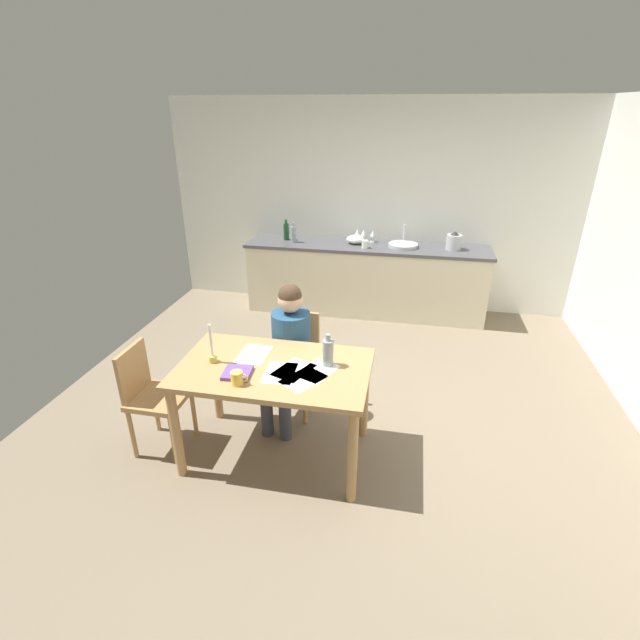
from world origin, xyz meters
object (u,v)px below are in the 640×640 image
(dining_table, at_px, (274,380))
(coffee_mug, at_px, (237,378))
(chair_side_empty, at_px, (152,394))
(book_magazine, at_px, (237,373))
(wine_bottle_on_table, at_px, (328,352))
(candlestick, at_px, (212,352))
(bottle_oil, at_px, (286,231))
(bottle_vinegar, at_px, (293,234))
(person_seated, at_px, (288,346))
(mixing_bowl, at_px, (355,239))
(wine_glass_back_left, at_px, (357,233))
(sink_unit, at_px, (403,245))
(stovetop_kettle, at_px, (454,241))
(chair_at_table, at_px, (295,357))
(wine_glass_by_kettle, at_px, (364,233))
(teacup_on_counter, at_px, (365,244))
(wine_glass_near_sink, at_px, (373,234))

(dining_table, height_order, coffee_mug, coffee_mug)
(chair_side_empty, xyz_separation_m, book_magazine, (0.74, -0.06, 0.31))
(book_magazine, height_order, wine_bottle_on_table, wine_bottle_on_table)
(candlestick, height_order, bottle_oil, bottle_oil)
(bottle_oil, relative_size, bottle_vinegar, 1.05)
(person_seated, xyz_separation_m, bottle_oil, (-0.67, 2.43, 0.33))
(chair_side_empty, relative_size, candlestick, 2.88)
(coffee_mug, bearing_deg, mixing_bowl, 83.40)
(book_magazine, height_order, wine_glass_back_left, wine_glass_back_left)
(person_seated, bearing_deg, bottle_vinegar, 103.19)
(chair_side_empty, bearing_deg, sink_unit, 59.67)
(coffee_mug, bearing_deg, wine_glass_back_left, 83.44)
(stovetop_kettle, height_order, wine_glass_back_left, stovetop_kettle)
(book_magazine, bearing_deg, person_seated, 69.10)
(chair_side_empty, bearing_deg, stovetop_kettle, 51.83)
(person_seated, distance_m, sink_unit, 2.55)
(bottle_vinegar, height_order, mixing_bowl, bottle_vinegar)
(coffee_mug, distance_m, wine_bottle_on_table, 0.66)
(chair_side_empty, bearing_deg, wine_bottle_on_table, 7.95)
(stovetop_kettle, relative_size, wine_glass_back_left, 1.43)
(chair_at_table, xyz_separation_m, coffee_mug, (-0.15, -0.93, 0.33))
(chair_side_empty, height_order, wine_bottle_on_table, wine_bottle_on_table)
(candlestick, relative_size, wine_bottle_on_table, 1.21)
(coffee_mug, xyz_separation_m, wine_bottle_on_table, (0.55, 0.36, 0.06))
(sink_unit, bearing_deg, dining_table, -105.45)
(chair_side_empty, height_order, bottle_vinegar, bottle_vinegar)
(chair_at_table, bearing_deg, chair_side_empty, -141.47)
(wine_glass_back_left, bearing_deg, person_seated, -95.43)
(coffee_mug, relative_size, stovetop_kettle, 0.54)
(wine_bottle_on_table, relative_size, sink_unit, 0.69)
(chair_at_table, relative_size, person_seated, 0.74)
(dining_table, distance_m, coffee_mug, 0.36)
(bottle_vinegar, bearing_deg, wine_glass_by_kettle, 13.51)
(person_seated, xyz_separation_m, teacup_on_counter, (0.38, 2.24, 0.27))
(coffee_mug, relative_size, bottle_oil, 0.45)
(chair_at_table, distance_m, stovetop_kettle, 2.70)
(chair_side_empty, relative_size, book_magazine, 4.54)
(dining_table, bearing_deg, bottle_vinegar, 101.42)
(bottle_oil, height_order, mixing_bowl, bottle_oil)
(stovetop_kettle, xyz_separation_m, wine_glass_near_sink, (-0.99, 0.15, 0.01))
(mixing_bowl, bearing_deg, teacup_on_counter, -52.90)
(sink_unit, bearing_deg, bottle_oil, 178.64)
(coffee_mug, bearing_deg, chair_at_table, 80.52)
(teacup_on_counter, bearing_deg, stovetop_kettle, 8.12)
(candlestick, relative_size, stovetop_kettle, 1.37)
(wine_bottle_on_table, height_order, teacup_on_counter, wine_bottle_on_table)
(bottle_vinegar, bearing_deg, chair_side_empty, -97.31)
(mixing_bowl, distance_m, wine_glass_near_sink, 0.24)
(wine_bottle_on_table, height_order, sink_unit, sink_unit)
(chair_at_table, distance_m, wine_glass_back_left, 2.46)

